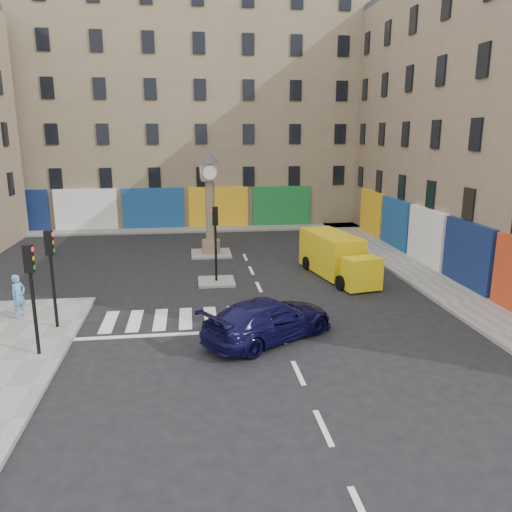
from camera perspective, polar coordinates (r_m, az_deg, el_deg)
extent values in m
plane|color=black|center=(17.76, 3.45, -10.29)|extent=(120.00, 120.00, 0.00)
cube|color=gray|center=(29.38, 16.55, -0.88)|extent=(2.60, 30.00, 0.15)
cube|color=gray|center=(38.78, -8.64, 3.03)|extent=(32.00, 2.40, 0.15)
cube|color=gray|center=(24.99, -4.55, -2.93)|extent=(1.80, 1.80, 0.12)
cube|color=gray|center=(30.77, -5.15, 0.28)|extent=(2.40, 2.40, 0.12)
cube|color=#88785A|center=(43.92, -8.93, 15.32)|extent=(32.00, 10.00, 17.00)
cylinder|color=black|center=(17.84, -23.96, -6.05)|extent=(0.12, 0.12, 2.80)
cube|color=black|center=(17.33, -24.56, -0.28)|extent=(0.28, 0.22, 0.90)
cylinder|color=black|center=(20.03, -22.10, -3.75)|extent=(0.12, 0.12, 2.80)
cube|color=black|center=(19.58, -22.58, 1.42)|extent=(0.28, 0.22, 0.90)
cylinder|color=black|center=(24.60, -4.61, 0.33)|extent=(0.12, 0.12, 2.80)
cube|color=black|center=(24.24, -4.70, 4.58)|extent=(0.28, 0.22, 0.90)
cylinder|color=#8C745C|center=(30.67, -5.17, 1.11)|extent=(1.10, 1.10, 0.80)
cylinder|color=#8C745C|center=(30.26, -5.26, 5.18)|extent=(0.56, 0.56, 3.60)
cube|color=#8C745C|center=(30.00, -5.36, 9.52)|extent=(1.00, 1.00, 1.00)
cylinder|color=white|center=(29.49, -5.32, 9.45)|extent=(0.80, 0.06, 0.80)
cone|color=#333338|center=(29.95, -5.40, 11.14)|extent=(1.20, 1.20, 0.70)
imported|color=black|center=(18.08, 1.48, -7.25)|extent=(5.50, 4.56, 1.50)
cube|color=yellow|center=(26.66, 8.55, 0.39)|extent=(2.56, 4.55, 2.06)
cube|color=yellow|center=(23.99, 11.98, -1.94)|extent=(1.87, 1.37, 1.52)
cube|color=black|center=(23.86, 12.07, -1.14)|extent=(1.64, 1.08, 0.63)
cylinder|color=black|center=(24.00, 9.64, -3.05)|extent=(0.35, 0.74, 0.72)
cylinder|color=black|center=(24.87, 13.30, -2.63)|extent=(0.35, 0.74, 0.72)
cylinder|color=black|center=(27.40, 5.82, -0.80)|extent=(0.35, 0.74, 0.72)
cylinder|color=black|center=(28.16, 9.15, -0.50)|extent=(0.35, 0.74, 0.72)
imported|color=#5C9FD3|center=(21.85, -25.50, -4.14)|extent=(0.68, 0.75, 1.73)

